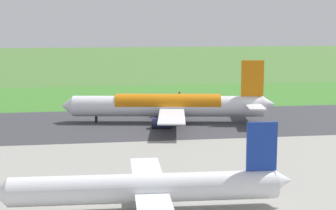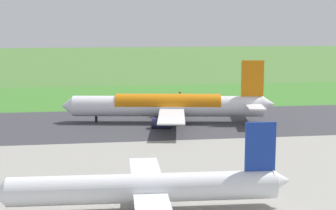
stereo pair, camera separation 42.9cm
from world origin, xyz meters
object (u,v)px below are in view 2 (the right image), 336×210
Objects in this scene: airliner_parked_mid at (146,187)px; traffic_cone_orange at (165,98)px; airliner_main at (170,106)px; no_stopping_sign at (180,95)px.

traffic_cone_orange is (-17.29, -102.80, -2.97)m from airliner_parked_mid.
airliner_main is 41.23m from traffic_cone_orange.
airliner_parked_mid is 74.07× the size of traffic_cone_orange.
no_stopping_sign is 4.92m from traffic_cone_orange.
no_stopping_sign is at bearing 167.67° from traffic_cone_orange.
no_stopping_sign is (-9.40, -39.74, -2.87)m from airliner_main.
airliner_main reaches higher than airliner_parked_mid.
no_stopping_sign is 4.52× the size of traffic_cone_orange.
airliner_main reaches higher than traffic_cone_orange.
no_stopping_sign reaches higher than traffic_cone_orange.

